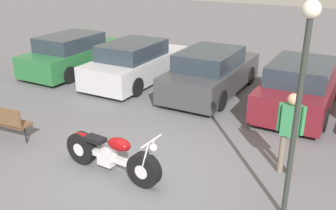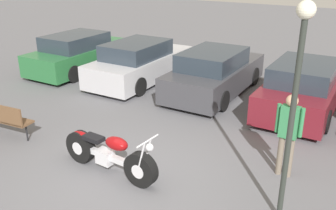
{
  "view_description": "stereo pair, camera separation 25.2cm",
  "coord_description": "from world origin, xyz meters",
  "px_view_note": "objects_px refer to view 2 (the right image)",
  "views": [
    {
      "loc": [
        3.83,
        -5.25,
        4.09
      ],
      "look_at": [
        -0.09,
        1.9,
        0.85
      ],
      "focal_mm": 40.0,
      "sensor_mm": 36.0,
      "label": 1
    },
    {
      "loc": [
        4.04,
        -5.12,
        4.09
      ],
      "look_at": [
        -0.09,
        1.9,
        0.85
      ],
      "focal_mm": 40.0,
      "sensor_mm": 36.0,
      "label": 2
    }
  ],
  "objects_px": {
    "parked_car_silver": "(140,63)",
    "parked_car_dark_grey": "(215,73)",
    "parked_car_green": "(80,53)",
    "parked_car_maroon": "(304,88)",
    "person_standing": "(289,129)",
    "motorcycle": "(108,154)",
    "park_bench": "(1,116)",
    "lamp_post": "(297,82)"
  },
  "relations": [
    {
      "from": "lamp_post",
      "to": "motorcycle",
      "type": "bearing_deg",
      "value": -174.41
    },
    {
      "from": "parked_car_silver",
      "to": "lamp_post",
      "type": "relative_size",
      "value": 1.23
    },
    {
      "from": "parked_car_green",
      "to": "parked_car_dark_grey",
      "type": "distance_m",
      "value": 5.49
    },
    {
      "from": "park_bench",
      "to": "person_standing",
      "type": "xyz_separation_m",
      "value": [
        6.29,
        1.73,
        0.48
      ]
    },
    {
      "from": "motorcycle",
      "to": "person_standing",
      "type": "relative_size",
      "value": 1.35
    },
    {
      "from": "motorcycle",
      "to": "person_standing",
      "type": "bearing_deg",
      "value": 28.86
    },
    {
      "from": "parked_car_dark_grey",
      "to": "parked_car_maroon",
      "type": "distance_m",
      "value": 2.74
    },
    {
      "from": "parked_car_dark_grey",
      "to": "motorcycle",
      "type": "bearing_deg",
      "value": -88.69
    },
    {
      "from": "parked_car_dark_grey",
      "to": "parked_car_maroon",
      "type": "height_order",
      "value": "same"
    },
    {
      "from": "motorcycle",
      "to": "park_bench",
      "type": "distance_m",
      "value": 3.22
    },
    {
      "from": "motorcycle",
      "to": "lamp_post",
      "type": "height_order",
      "value": "lamp_post"
    },
    {
      "from": "parked_car_dark_grey",
      "to": "park_bench",
      "type": "relative_size",
      "value": 2.76
    },
    {
      "from": "parked_car_green",
      "to": "lamp_post",
      "type": "xyz_separation_m",
      "value": [
        8.98,
        -4.94,
        1.74
      ]
    },
    {
      "from": "parked_car_silver",
      "to": "parked_car_maroon",
      "type": "relative_size",
      "value": 1.0
    },
    {
      "from": "park_bench",
      "to": "parked_car_maroon",
      "type": "bearing_deg",
      "value": 43.37
    },
    {
      "from": "motorcycle",
      "to": "parked_car_maroon",
      "type": "height_order",
      "value": "parked_car_maroon"
    },
    {
      "from": "motorcycle",
      "to": "parked_car_maroon",
      "type": "distance_m",
      "value": 6.07
    },
    {
      "from": "parked_car_green",
      "to": "park_bench",
      "type": "distance_m",
      "value": 5.83
    },
    {
      "from": "parked_car_maroon",
      "to": "park_bench",
      "type": "height_order",
      "value": "parked_car_maroon"
    },
    {
      "from": "parked_car_maroon",
      "to": "motorcycle",
      "type": "bearing_deg",
      "value": -115.57
    },
    {
      "from": "parked_car_green",
      "to": "person_standing",
      "type": "relative_size",
      "value": 2.54
    },
    {
      "from": "park_bench",
      "to": "person_standing",
      "type": "distance_m",
      "value": 6.54
    },
    {
      "from": "person_standing",
      "to": "parked_car_maroon",
      "type": "bearing_deg",
      "value": 96.93
    },
    {
      "from": "parked_car_dark_grey",
      "to": "person_standing",
      "type": "height_order",
      "value": "person_standing"
    },
    {
      "from": "motorcycle",
      "to": "lamp_post",
      "type": "relative_size",
      "value": 0.65
    },
    {
      "from": "lamp_post",
      "to": "parked_car_silver",
      "type": "bearing_deg",
      "value": 141.34
    },
    {
      "from": "parked_car_green",
      "to": "parked_car_maroon",
      "type": "relative_size",
      "value": 1.0
    },
    {
      "from": "parked_car_silver",
      "to": "park_bench",
      "type": "height_order",
      "value": "parked_car_silver"
    },
    {
      "from": "motorcycle",
      "to": "person_standing",
      "type": "xyz_separation_m",
      "value": [
        3.08,
        1.69,
        0.6
      ]
    },
    {
      "from": "parked_car_silver",
      "to": "lamp_post",
      "type": "distance_m",
      "value": 8.17
    },
    {
      "from": "parked_car_silver",
      "to": "person_standing",
      "type": "bearing_deg",
      "value": -31.36
    },
    {
      "from": "motorcycle",
      "to": "parked_car_silver",
      "type": "bearing_deg",
      "value": 118.35
    },
    {
      "from": "parked_car_green",
      "to": "park_bench",
      "type": "bearing_deg",
      "value": -65.7
    },
    {
      "from": "parked_car_dark_grey",
      "to": "parked_car_green",
      "type": "bearing_deg",
      "value": -177.68
    },
    {
      "from": "parked_car_maroon",
      "to": "park_bench",
      "type": "xyz_separation_m",
      "value": [
        -5.83,
        -5.51,
        -0.11
      ]
    },
    {
      "from": "parked_car_green",
      "to": "parked_car_silver",
      "type": "distance_m",
      "value": 2.74
    },
    {
      "from": "parked_car_green",
      "to": "parked_car_dark_grey",
      "type": "xyz_separation_m",
      "value": [
        5.48,
        0.22,
        0.0
      ]
    },
    {
      "from": "parked_car_green",
      "to": "parked_car_maroon",
      "type": "bearing_deg",
      "value": 1.35
    },
    {
      "from": "motorcycle",
      "to": "lamp_post",
      "type": "distance_m",
      "value": 3.91
    },
    {
      "from": "parked_car_silver",
      "to": "parked_car_dark_grey",
      "type": "bearing_deg",
      "value": 3.75
    },
    {
      "from": "parked_car_maroon",
      "to": "park_bench",
      "type": "distance_m",
      "value": 8.02
    },
    {
      "from": "parked_car_silver",
      "to": "park_bench",
      "type": "bearing_deg",
      "value": -93.68
    }
  ]
}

